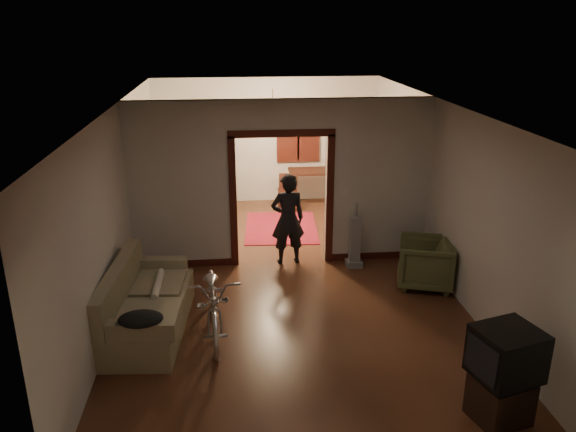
{
  "coord_description": "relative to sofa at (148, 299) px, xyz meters",
  "views": [
    {
      "loc": [
        -0.82,
        -8.18,
        3.99
      ],
      "look_at": [
        0.0,
        -0.3,
        1.2
      ],
      "focal_mm": 35.0,
      "sensor_mm": 36.0,
      "label": 1
    }
  ],
  "objects": [
    {
      "name": "rolled_paper",
      "position": [
        0.1,
        0.3,
        0.06
      ],
      "size": [
        0.1,
        0.83,
        0.1
      ],
      "primitive_type": "cylinder",
      "rotation": [
        1.57,
        0.0,
        0.0
      ],
      "color": "beige",
      "rests_on": "sofa"
    },
    {
      "name": "person",
      "position": [
        2.09,
        2.03,
        0.32
      ],
      "size": [
        0.62,
        0.45,
        1.59
      ],
      "primitive_type": "imported",
      "rotation": [
        0.0,
        0.0,
        3.26
      ],
      "color": "black",
      "rests_on": "floor"
    },
    {
      "name": "desk_chair",
      "position": [
        2.36,
        4.82,
        -0.02
      ],
      "size": [
        0.46,
        0.46,
        0.89
      ],
      "primitive_type": "cube",
      "rotation": [
        0.0,
        0.0,
        0.17
      ],
      "color": "black",
      "rests_on": "floor"
    },
    {
      "name": "bicycle",
      "position": [
        0.88,
        -0.17,
        0.01
      ],
      "size": [
        0.76,
        1.87,
        0.96
      ],
      "primitive_type": "imported",
      "rotation": [
        0.0,
        0.0,
        0.07
      ],
      "color": "silver",
      "rests_on": "floor"
    },
    {
      "name": "crt_tv",
      "position": [
        3.88,
        -2.21,
        0.33
      ],
      "size": [
        0.74,
        0.7,
        0.53
      ],
      "primitive_type": "cube",
      "rotation": [
        0.0,
        0.0,
        0.27
      ],
      "color": "black",
      "rests_on": "tv_stand"
    },
    {
      "name": "far_window",
      "position": [
        2.69,
        5.56,
        1.08
      ],
      "size": [
        0.98,
        0.06,
        1.28
      ],
      "primitive_type": "cube",
      "color": "black",
      "rests_on": "wall_back"
    },
    {
      "name": "light_switch",
      "position": [
        3.04,
        2.02,
        0.78
      ],
      "size": [
        0.08,
        0.01,
        0.12
      ],
      "primitive_type": "cube",
      "color": "silver",
      "rests_on": "partition_wall"
    },
    {
      "name": "chandelier",
      "position": [
        1.99,
        3.85,
        1.88
      ],
      "size": [
        0.24,
        0.24,
        0.24
      ],
      "primitive_type": "sphere",
      "color": "#FFE0A5",
      "rests_on": "ceiling"
    },
    {
      "name": "wall_back",
      "position": [
        1.99,
        5.6,
        0.93
      ],
      "size": [
        5.0,
        0.02,
        2.8
      ],
      "primitive_type": "cube",
      "color": "beige",
      "rests_on": "floor"
    },
    {
      "name": "door_casing",
      "position": [
        1.99,
        2.1,
        0.63
      ],
      "size": [
        1.74,
        0.2,
        2.32
      ],
      "primitive_type": "cube",
      "color": "#3C130D",
      "rests_on": "floor"
    },
    {
      "name": "oriental_rug",
      "position": [
        2.13,
        3.73,
        -0.46
      ],
      "size": [
        1.54,
        1.95,
        0.01
      ],
      "primitive_type": "cube",
      "rotation": [
        0.0,
        0.0,
        -0.07
      ],
      "color": "maroon",
      "rests_on": "floor"
    },
    {
      "name": "globe",
      "position": [
        0.62,
        5.09,
        1.47
      ],
      "size": [
        0.28,
        0.28,
        0.28
      ],
      "primitive_type": "sphere",
      "color": "#1E5972",
      "rests_on": "locker"
    },
    {
      "name": "ceiling",
      "position": [
        1.99,
        1.35,
        2.33
      ],
      "size": [
        5.0,
        8.5,
        0.01
      ],
      "primitive_type": "cube",
      "color": "white",
      "rests_on": "floor"
    },
    {
      "name": "armchair",
      "position": [
        4.14,
        0.93,
        -0.09
      ],
      "size": [
        1.05,
        1.03,
        0.76
      ],
      "primitive_type": "imported",
      "rotation": [
        0.0,
        0.0,
        -1.88
      ],
      "color": "#515731",
      "rests_on": "floor"
    },
    {
      "name": "desk",
      "position": [
        2.98,
        5.1,
        -0.06
      ],
      "size": [
        1.17,
        0.77,
        0.81
      ],
      "primitive_type": "cube",
      "rotation": [
        0.0,
        0.0,
        -0.15
      ],
      "color": "black",
      "rests_on": "floor"
    },
    {
      "name": "wall_left",
      "position": [
        -0.51,
        1.35,
        0.93
      ],
      "size": [
        0.02,
        8.5,
        2.8
      ],
      "primitive_type": "cube",
      "color": "beige",
      "rests_on": "floor"
    },
    {
      "name": "floor",
      "position": [
        1.99,
        1.35,
        -0.47
      ],
      "size": [
        5.0,
        8.5,
        0.01
      ],
      "primitive_type": "cube",
      "color": "#3C1F13",
      "rests_on": "ground"
    },
    {
      "name": "sofa",
      "position": [
        0.0,
        0.0,
        0.0
      ],
      "size": [
        1.08,
        2.11,
        0.94
      ],
      "primitive_type": "cube",
      "rotation": [
        0.0,
        0.0,
        -0.08
      ],
      "color": "#726D4C",
      "rests_on": "floor"
    },
    {
      "name": "jacket",
      "position": [
        0.05,
        -0.91,
        0.21
      ],
      "size": [
        0.52,
        0.39,
        0.15
      ],
      "primitive_type": "ellipsoid",
      "color": "black",
      "rests_on": "sofa"
    },
    {
      "name": "vacuum",
      "position": [
        3.19,
        1.75,
        -0.02
      ],
      "size": [
        0.32,
        0.29,
        0.89
      ],
      "primitive_type": "cube",
      "rotation": [
        0.0,
        0.0,
        0.29
      ],
      "color": "gray",
      "rests_on": "floor"
    },
    {
      "name": "tv_stand",
      "position": [
        3.88,
        -2.21,
        -0.23
      ],
      "size": [
        0.64,
        0.61,
        0.48
      ],
      "primitive_type": "cube",
      "rotation": [
        0.0,
        0.0,
        0.27
      ],
      "color": "black",
      "rests_on": "floor"
    },
    {
      "name": "partition_wall",
      "position": [
        1.99,
        2.1,
        0.93
      ],
      "size": [
        5.0,
        0.14,
        2.8
      ],
      "primitive_type": "cube",
      "color": "beige",
      "rests_on": "floor"
    },
    {
      "name": "locker",
      "position": [
        0.62,
        5.09,
        0.33
      ],
      "size": [
        0.8,
        0.45,
        1.6
      ],
      "primitive_type": "cube",
      "rotation": [
        0.0,
        0.0,
        -0.01
      ],
      "color": "#223721",
      "rests_on": "floor"
    },
    {
      "name": "wall_right",
      "position": [
        4.49,
        1.35,
        0.93
      ],
      "size": [
        0.02,
        8.5,
        2.8
      ],
      "primitive_type": "cube",
      "color": "beige",
      "rests_on": "floor"
    }
  ]
}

